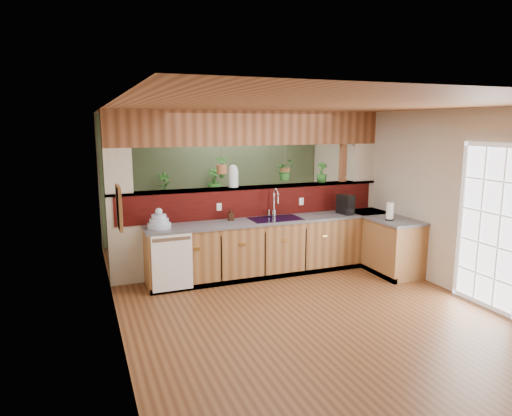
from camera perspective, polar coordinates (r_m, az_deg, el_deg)
name	(u,v)px	position (r m, az deg, el deg)	size (l,w,h in m)	color
ground	(287,295)	(6.59, 3.84, -10.81)	(4.60, 7.00, 0.01)	brown
ceiling	(289,108)	(6.15, 4.14, 12.41)	(4.60, 7.00, 0.01)	brown
wall_back	(215,178)	(9.49, -5.10, 3.81)	(4.60, 0.02, 2.60)	beige
wall_left	(112,217)	(5.67, -17.56, -1.10)	(0.02, 7.00, 2.60)	beige
wall_right	(422,195)	(7.51, 20.07, 1.48)	(0.02, 7.00, 2.60)	beige
pass_through_partition	(254,198)	(7.49, -0.23, 1.25)	(4.60, 0.21, 2.60)	beige
pass_through_ledge	(252,187)	(7.46, -0.45, 2.60)	(4.60, 0.21, 0.04)	brown
header_beam	(252,128)	(7.39, -0.46, 9.96)	(4.60, 0.15, 0.55)	brown
sage_backwall	(216,178)	(9.47, -5.07, 3.80)	(4.55, 0.02, 2.55)	#4E6041
countertop	(311,244)	(7.55, 6.84, -4.51)	(4.14, 1.52, 0.90)	brown
dishwasher	(172,263)	(6.61, -10.42, -6.72)	(0.58, 0.03, 0.82)	white
navy_sink	(275,223)	(7.30, 2.44, -1.95)	(0.82, 0.50, 0.18)	black
french_door	(489,229)	(6.63, 27.14, -2.36)	(0.06, 1.02, 2.16)	white
framed_print	(119,208)	(4.84, -16.72, 0.05)	(0.04, 0.35, 0.45)	brown
faucet	(275,201)	(7.40, 2.36, 0.82)	(0.21, 0.21, 0.47)	#B7B7B2
dish_stack	(159,222)	(6.76, -12.01, -1.71)	(0.34, 0.34, 0.30)	#AABDDC
soap_dispenser	(231,214)	(7.15, -3.17, -0.80)	(0.09, 0.09, 0.19)	#371F14
coffee_maker	(346,205)	(7.79, 11.17, 0.34)	(0.17, 0.29, 0.32)	black
paper_towel	(390,212)	(7.46, 16.39, -0.45)	(0.14, 0.14, 0.29)	black
glass_jar	(233,176)	(7.32, -2.86, 4.02)	(0.16, 0.16, 0.36)	silver
ledge_plant_right	(322,173)	(7.98, 8.20, 4.41)	(0.19, 0.19, 0.35)	#245C1F
hanging_plant_a	(222,160)	(7.24, -4.31, 6.03)	(0.20, 0.17, 0.47)	brown
hanging_plant_b	(285,161)	(7.64, 3.65, 5.91)	(0.38, 0.36, 0.52)	brown
shelving_console	(192,220)	(9.23, -8.00, -1.46)	(1.54, 0.41, 1.03)	black
shelf_plant_a	(164,184)	(9.01, -11.39, 2.96)	(0.25, 0.17, 0.47)	#245C1F
shelf_plant_b	(214,181)	(9.23, -5.21, 3.40)	(0.28, 0.28, 0.50)	#245C1F
floor_plant	(279,234)	(8.53, 2.89, -3.22)	(0.68, 0.59, 0.75)	#245C1F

